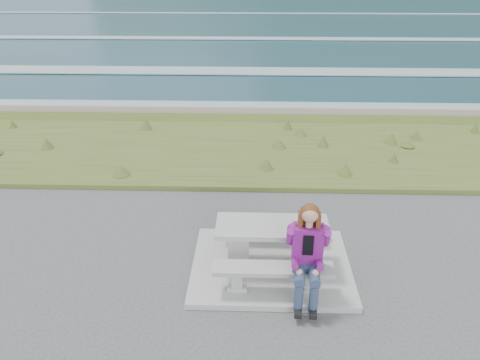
{
  "coord_description": "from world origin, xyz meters",
  "views": [
    {
      "loc": [
        -0.31,
        -6.36,
        4.74
      ],
      "look_at": [
        -0.56,
        1.2,
        1.05
      ],
      "focal_mm": 35.0,
      "sensor_mm": 36.0,
      "label": 1
    }
  ],
  "objects_px": {
    "bench_landward": "(273,272)",
    "seated_woman": "(307,268)",
    "bench_seaward": "(271,223)",
    "picnic_table": "(272,234)"
  },
  "relations": [
    {
      "from": "picnic_table",
      "to": "bench_seaward",
      "type": "distance_m",
      "value": 0.74
    },
    {
      "from": "bench_landward",
      "to": "bench_seaward",
      "type": "height_order",
      "value": "same"
    },
    {
      "from": "picnic_table",
      "to": "bench_seaward",
      "type": "xyz_separation_m",
      "value": [
        0.0,
        0.7,
        -0.23
      ]
    },
    {
      "from": "bench_landward",
      "to": "bench_seaward",
      "type": "xyz_separation_m",
      "value": [
        0.0,
        1.4,
        0.0
      ]
    },
    {
      "from": "bench_landward",
      "to": "bench_seaward",
      "type": "bearing_deg",
      "value": 90.0
    },
    {
      "from": "bench_landward",
      "to": "seated_woman",
      "type": "distance_m",
      "value": 0.53
    },
    {
      "from": "bench_seaward",
      "to": "seated_woman",
      "type": "height_order",
      "value": "seated_woman"
    },
    {
      "from": "picnic_table",
      "to": "seated_woman",
      "type": "height_order",
      "value": "seated_woman"
    },
    {
      "from": "bench_landward",
      "to": "seated_woman",
      "type": "height_order",
      "value": "seated_woman"
    },
    {
      "from": "picnic_table",
      "to": "bench_seaward",
      "type": "height_order",
      "value": "picnic_table"
    }
  ]
}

